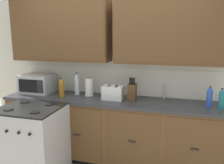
{
  "coord_description": "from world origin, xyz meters",
  "views": [
    {
      "loc": [
        0.88,
        -2.72,
        1.82
      ],
      "look_at": [
        0.04,
        0.27,
        1.19
      ],
      "focal_mm": 37.6,
      "sensor_mm": 36.0,
      "label": 1
    }
  ],
  "objects_px": {
    "knife_block": "(132,92)",
    "bottle_blue": "(210,97)",
    "bottle_clear": "(77,84)",
    "stove_range": "(32,142)",
    "toaster": "(113,93)",
    "microwave": "(37,84)",
    "bottle_amber": "(62,88)",
    "paper_towel_roll": "(89,87)",
    "bottle_green": "(61,86)",
    "bottle_teal": "(221,99)"
  },
  "relations": [
    {
      "from": "paper_towel_roll",
      "to": "bottle_green",
      "type": "relative_size",
      "value": 1.11
    },
    {
      "from": "bottle_green",
      "to": "bottle_clear",
      "type": "distance_m",
      "value": 0.26
    },
    {
      "from": "stove_range",
      "to": "bottle_amber",
      "type": "bearing_deg",
      "value": 75.01
    },
    {
      "from": "toaster",
      "to": "bottle_clear",
      "type": "xyz_separation_m",
      "value": [
        -0.59,
        0.12,
        0.07
      ]
    },
    {
      "from": "bottle_clear",
      "to": "toaster",
      "type": "bearing_deg",
      "value": -11.83
    },
    {
      "from": "microwave",
      "to": "knife_block",
      "type": "height_order",
      "value": "knife_block"
    },
    {
      "from": "bottle_blue",
      "to": "bottle_green",
      "type": "bearing_deg",
      "value": 177.08
    },
    {
      "from": "paper_towel_roll",
      "to": "bottle_blue",
      "type": "bearing_deg",
      "value": -3.22
    },
    {
      "from": "bottle_green",
      "to": "bottle_amber",
      "type": "distance_m",
      "value": 0.21
    },
    {
      "from": "bottle_blue",
      "to": "bottle_clear",
      "type": "height_order",
      "value": "bottle_clear"
    },
    {
      "from": "stove_range",
      "to": "toaster",
      "type": "bearing_deg",
      "value": 34.94
    },
    {
      "from": "stove_range",
      "to": "paper_towel_roll",
      "type": "xyz_separation_m",
      "value": [
        0.51,
        0.72,
        0.6
      ]
    },
    {
      "from": "bottle_blue",
      "to": "bottle_teal",
      "type": "relative_size",
      "value": 1.0
    },
    {
      "from": "stove_range",
      "to": "knife_block",
      "type": "distance_m",
      "value": 1.46
    },
    {
      "from": "microwave",
      "to": "bottle_blue",
      "type": "xyz_separation_m",
      "value": [
        2.47,
        -0.06,
        -0.01
      ]
    },
    {
      "from": "bottle_blue",
      "to": "bottle_teal",
      "type": "bearing_deg",
      "value": -32.16
    },
    {
      "from": "stove_range",
      "to": "paper_towel_roll",
      "type": "relative_size",
      "value": 3.65
    },
    {
      "from": "microwave",
      "to": "toaster",
      "type": "distance_m",
      "value": 1.23
    },
    {
      "from": "stove_range",
      "to": "knife_block",
      "type": "bearing_deg",
      "value": 30.42
    },
    {
      "from": "stove_range",
      "to": "bottle_blue",
      "type": "relative_size",
      "value": 3.63
    },
    {
      "from": "stove_range",
      "to": "knife_block",
      "type": "relative_size",
      "value": 3.06
    },
    {
      "from": "knife_block",
      "to": "bottle_green",
      "type": "xyz_separation_m",
      "value": [
        -1.1,
        0.06,
        -0.0
      ]
    },
    {
      "from": "stove_range",
      "to": "microwave",
      "type": "bearing_deg",
      "value": 115.72
    },
    {
      "from": "knife_block",
      "to": "bottle_blue",
      "type": "xyz_separation_m",
      "value": [
        0.98,
        -0.05,
        0.01
      ]
    },
    {
      "from": "toaster",
      "to": "bottle_green",
      "type": "relative_size",
      "value": 1.19
    },
    {
      "from": "bottle_clear",
      "to": "bottle_green",
      "type": "bearing_deg",
      "value": -177.7
    },
    {
      "from": "stove_range",
      "to": "paper_towel_roll",
      "type": "bearing_deg",
      "value": 55.01
    },
    {
      "from": "microwave",
      "to": "bottle_amber",
      "type": "distance_m",
      "value": 0.5
    },
    {
      "from": "microwave",
      "to": "bottle_blue",
      "type": "relative_size",
      "value": 1.83
    },
    {
      "from": "microwave",
      "to": "knife_block",
      "type": "distance_m",
      "value": 1.49
    },
    {
      "from": "bottle_green",
      "to": "bottle_clear",
      "type": "xyz_separation_m",
      "value": [
        0.25,
        0.01,
        0.05
      ]
    },
    {
      "from": "paper_towel_roll",
      "to": "bottle_amber",
      "type": "distance_m",
      "value": 0.39
    },
    {
      "from": "paper_towel_roll",
      "to": "stove_range",
      "type": "bearing_deg",
      "value": -124.99
    },
    {
      "from": "toaster",
      "to": "knife_block",
      "type": "xyz_separation_m",
      "value": [
        0.26,
        0.05,
        0.02
      ]
    },
    {
      "from": "knife_block",
      "to": "bottle_green",
      "type": "height_order",
      "value": "knife_block"
    },
    {
      "from": "microwave",
      "to": "bottle_teal",
      "type": "xyz_separation_m",
      "value": [
        2.59,
        -0.14,
        -0.01
      ]
    },
    {
      "from": "knife_block",
      "to": "bottle_green",
      "type": "relative_size",
      "value": 1.32
    },
    {
      "from": "microwave",
      "to": "bottle_teal",
      "type": "bearing_deg",
      "value": -3.07
    },
    {
      "from": "toaster",
      "to": "bottle_amber",
      "type": "distance_m",
      "value": 0.75
    },
    {
      "from": "stove_range",
      "to": "toaster",
      "type": "relative_size",
      "value": 3.39
    },
    {
      "from": "microwave",
      "to": "bottle_clear",
      "type": "height_order",
      "value": "bottle_clear"
    },
    {
      "from": "stove_range",
      "to": "bottle_teal",
      "type": "distance_m",
      "value": 2.4
    },
    {
      "from": "bottle_green",
      "to": "bottle_amber",
      "type": "height_order",
      "value": "bottle_amber"
    },
    {
      "from": "knife_block",
      "to": "bottle_amber",
      "type": "height_order",
      "value": "knife_block"
    },
    {
      "from": "knife_block",
      "to": "bottle_amber",
      "type": "bearing_deg",
      "value": -173.24
    },
    {
      "from": "microwave",
      "to": "bottle_amber",
      "type": "xyz_separation_m",
      "value": [
        0.48,
        -0.14,
        -0.01
      ]
    },
    {
      "from": "bottle_amber",
      "to": "paper_towel_roll",
      "type": "bearing_deg",
      "value": 24.85
    },
    {
      "from": "microwave",
      "to": "bottle_teal",
      "type": "height_order",
      "value": "microwave"
    },
    {
      "from": "bottle_blue",
      "to": "bottle_amber",
      "type": "xyz_separation_m",
      "value": [
        -1.99,
        -0.07,
        0.01
      ]
    },
    {
      "from": "bottle_teal",
      "to": "bottle_clear",
      "type": "relative_size",
      "value": 0.79
    }
  ]
}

